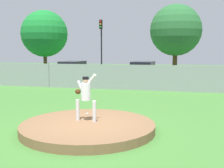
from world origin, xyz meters
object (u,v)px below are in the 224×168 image
traffic_cone_orange (199,82)px  traffic_light_near (101,39)px  parked_car_white (73,72)px  pitcher_youth (85,94)px  baseball (87,114)px  parked_car_slate (143,73)px

traffic_cone_orange → traffic_light_near: 11.05m
parked_car_white → traffic_cone_orange: parked_car_white is taller
parked_car_white → traffic_light_near: traffic_light_near is taller
parked_car_white → traffic_light_near: 5.48m
pitcher_youth → traffic_cone_orange: size_ratio=2.97×
baseball → traffic_cone_orange: 13.73m
pitcher_youth → parked_car_white: (-6.13, 14.11, -0.38)m
parked_car_slate → traffic_cone_orange: size_ratio=7.98×
pitcher_youth → baseball: size_ratio=22.05×
parked_car_white → parked_car_slate: (6.17, 0.20, 0.00)m
traffic_cone_orange → pitcher_youth: bearing=-108.3°
traffic_light_near → parked_car_white: bearing=-107.3°
pitcher_youth → traffic_light_near: bearing=104.5°
baseball → parked_car_white: size_ratio=0.02×
baseball → traffic_light_near: size_ratio=0.01×
traffic_cone_orange → parked_car_white: bearing=178.0°
traffic_light_near → baseball: bearing=-75.6°
parked_car_slate → traffic_light_near: 7.04m
parked_car_slate → traffic_light_near: traffic_light_near is taller
parked_car_white → traffic_cone_orange: 10.70m
baseball → traffic_light_near: 18.51m
parked_car_white → parked_car_slate: bearing=1.8°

